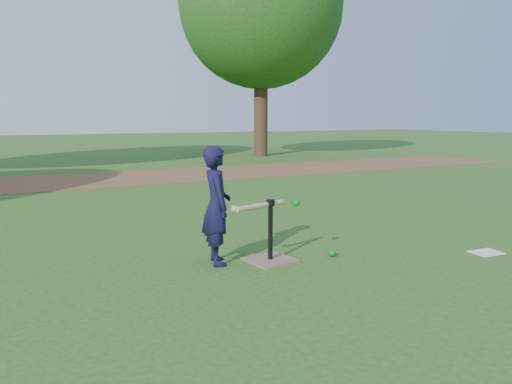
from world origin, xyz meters
name	(u,v)px	position (x,y,z in m)	size (l,w,h in m)	color
ground	(265,263)	(0.00, 0.00, 0.00)	(80.00, 80.00, 0.00)	#285116
dirt_strip	(106,179)	(0.00, 7.50, 0.01)	(24.00, 3.00, 0.01)	brown
child	(217,206)	(-0.42, 0.20, 0.57)	(0.42, 0.27, 1.14)	black
wiffle_ball_ground	(332,253)	(0.71, -0.13, 0.04)	(0.08, 0.08, 0.08)	#0B8317
clipboard	(486,252)	(2.22, -0.78, 0.01)	(0.30, 0.23, 0.01)	silver
batting_tee	(270,250)	(0.07, 0.03, 0.11)	(0.48, 0.48, 0.61)	#7F6651
swing_action	(266,205)	(0.00, -0.01, 0.57)	(0.74, 0.21, 0.08)	tan
tree_right	(261,6)	(6.50, 12.00, 5.29)	(5.80, 5.80, 8.21)	#382316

